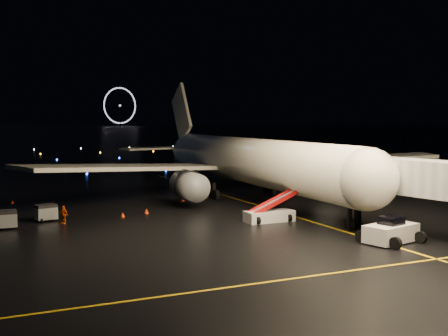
{
  "coord_description": "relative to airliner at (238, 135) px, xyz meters",
  "views": [
    {
      "loc": [
        -17.93,
        -39.42,
        9.96
      ],
      "look_at": [
        5.35,
        12.0,
        5.0
      ],
      "focal_mm": 45.0,
      "sensor_mm": 36.0,
      "label": 1
    }
  ],
  "objects": [
    {
      "name": "lane_cross",
      "position": [
        -18.4,
        -35.42,
        -7.87
      ],
      "size": [
        60.0,
        0.25,
        0.02
      ],
      "primitive_type": "cube",
      "color": "#E5B30C",
      "rests_on": "ground"
    },
    {
      "name": "ground",
      "position": [
        -13.4,
        274.58,
        -7.88
      ],
      "size": [
        2000.0,
        2000.0,
        0.0
      ],
      "primitive_type": "plane",
      "color": "black",
      "rests_on": "ground"
    },
    {
      "name": "baggage_cart_0",
      "position": [
        -24.85,
        -8.4,
        -7.07
      ],
      "size": [
        2.17,
        1.73,
        1.64
      ],
      "primitive_type": "cube",
      "rotation": [
        0.0,
        0.0,
        0.22
      ],
      "color": "gray",
      "rests_on": "ground"
    },
    {
      "name": "taxiway_lights",
      "position": [
        -13.4,
        80.58,
        -7.7
      ],
      "size": [
        164.0,
        92.0,
        0.36
      ],
      "primitive_type": null,
      "color": "black",
      "rests_on": "ground"
    },
    {
      "name": "safety_cone_1",
      "position": [
        -8.16,
        -1.44,
        -7.63
      ],
      "size": [
        0.48,
        0.48,
        0.51
      ],
      "primitive_type": "cone",
      "rotation": [
        0.0,
        0.0,
        -0.07
      ],
      "color": "#FF360A",
      "rests_on": "ground"
    },
    {
      "name": "safety_cone_2",
      "position": [
        -17.47,
        -9.24,
        -7.64
      ],
      "size": [
        0.45,
        0.45,
        0.49
      ],
      "primitive_type": "cone",
      "rotation": [
        0.0,
        0.0,
        0.05
      ],
      "color": "#FF360A",
      "rests_on": "ground"
    },
    {
      "name": "airliner",
      "position": [
        0.0,
        0.0,
        0.0
      ],
      "size": [
        56.71,
        53.98,
        15.77
      ],
      "primitive_type": null,
      "rotation": [
        0.0,
        0.0,
        -0.02
      ],
      "color": "silver",
      "rests_on": "ground"
    },
    {
      "name": "crew_c",
      "position": [
        -23.49,
        -10.49,
        -7.02
      ],
      "size": [
        0.92,
        1.08,
        1.73
      ],
      "primitive_type": "imported",
      "rotation": [
        0.0,
        0.0,
        -0.97
      ],
      "color": "#F95908",
      "rests_on": "ground"
    },
    {
      "name": "lane_centre",
      "position": [
        -1.4,
        -10.42,
        -7.87
      ],
      "size": [
        0.25,
        80.0,
        0.02
      ],
      "primitive_type": "cube",
      "color": "#E5B30C",
      "rests_on": "ground"
    },
    {
      "name": "pushback_tug",
      "position": [
        -0.74,
        -29.88,
        -6.81
      ],
      "size": [
        4.97,
        3.4,
        2.15
      ],
      "primitive_type": "cube",
      "rotation": [
        0.0,
        0.0,
        0.25
      ],
      "color": "silver",
      "rests_on": "ground"
    },
    {
      "name": "safety_cone_0",
      "position": [
        -14.65,
        -8.18,
        -7.62
      ],
      "size": [
        0.49,
        0.49,
        0.52
      ],
      "primitive_type": "cone",
      "rotation": [
        0.0,
        0.0,
        0.06
      ],
      "color": "#FF360A",
      "rests_on": "ground"
    },
    {
      "name": "baggage_cart_2",
      "position": [
        -28.72,
        -10.99,
        -7.03
      ],
      "size": [
        2.01,
        1.41,
        1.71
      ],
      "primitive_type": "cube",
      "rotation": [
        0.0,
        0.0,
        -0.0
      ],
      "color": "gray",
      "rests_on": "ground"
    },
    {
      "name": "belt_loader",
      "position": [
        -5.13,
        -17.63,
        -6.17
      ],
      "size": [
        7.07,
        1.97,
        3.42
      ],
      "primitive_type": null,
      "rotation": [
        0.0,
        0.0,
        0.01
      ],
      "color": "silver",
      "rests_on": "ground"
    },
    {
      "name": "safety_cone_3",
      "position": [
        -27.08,
        5.15,
        -7.65
      ],
      "size": [
        0.45,
        0.45,
        0.47
      ],
      "primitive_type": "cone",
      "rotation": [
        0.0,
        0.0,
        -0.09
      ],
      "color": "#FF360A",
      "rests_on": "ground"
    },
    {
      "name": "ferris_wheel",
      "position": [
        156.6,
        694.58,
        18.12
      ],
      "size": [
        49.33,
        16.8,
        52.0
      ],
      "primitive_type": null,
      "rotation": [
        0.0,
        0.0,
        0.26
      ],
      "color": "black",
      "rests_on": "ground"
    }
  ]
}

